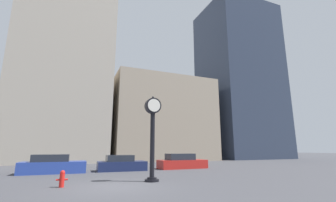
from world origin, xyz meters
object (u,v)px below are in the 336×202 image
Objects in this scene: street_clock at (153,129)px; car_blue at (53,165)px; car_navy at (121,164)px; fire_hydrant_near at (62,179)px; car_red at (182,162)px.

car_blue is at bearing 128.90° from street_clock.
car_blue is (-5.47, 6.77, -2.33)m from street_clock.
car_navy is 8.27m from fire_hydrant_near.
car_navy is (5.09, 0.17, -0.05)m from car_blue.
car_blue is 0.99× the size of car_red.
street_clock is 1.06× the size of car_red.
car_blue reaches higher than fire_hydrant_near.
car_blue is at bearing 97.58° from fire_hydrant_near.
car_blue is at bearing -176.43° from car_navy.
street_clock reaches higher than car_red.
fire_hydrant_near is (0.93, -6.98, -0.19)m from car_blue.
car_navy reaches higher than fire_hydrant_near.
car_blue is 5.85× the size of fire_hydrant_near.
car_red is (10.67, 0.18, -0.02)m from car_blue.
car_blue is 10.67m from car_red.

